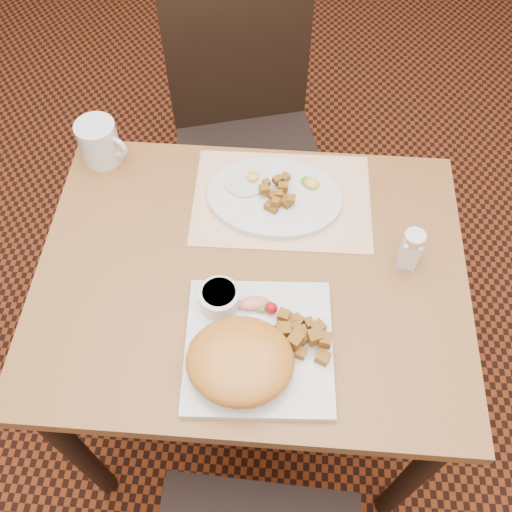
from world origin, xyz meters
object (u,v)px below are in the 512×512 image
object	(u,v)px
plate_square	(259,347)
table	(252,297)
coffee_mug	(100,142)
chair_far	(246,125)
salt_shaker	(410,249)
plate_oval	(274,197)

from	to	relation	value
plate_square	table	bearing A→B (deg)	99.33
coffee_mug	chair_far	bearing A→B (deg)	49.04
table	chair_far	size ratio (longest dim) A/B	0.93
table	plate_square	size ratio (longest dim) A/B	3.21
chair_far	salt_shaker	xyz separation A→B (m)	(0.39, -0.60, 0.26)
coffee_mug	salt_shaker	bearing A→B (deg)	-19.48
plate_square	coffee_mug	world-z (taller)	coffee_mug
table	salt_shaker	world-z (taller)	salt_shaker
table	chair_far	bearing A→B (deg)	96.02
plate_square	salt_shaker	xyz separation A→B (m)	(0.29, 0.22, 0.04)
plate_oval	table	bearing A→B (deg)	-100.85
salt_shaker	plate_square	bearing A→B (deg)	-143.36
plate_oval	coffee_mug	distance (m)	0.43
plate_oval	salt_shaker	xyz separation A→B (m)	(0.28, -0.15, 0.04)
plate_square	plate_oval	distance (m)	0.37
table	plate_square	xyz separation A→B (m)	(0.03, -0.17, 0.12)
chair_far	table	bearing A→B (deg)	80.40
chair_far	coffee_mug	size ratio (longest dim) A/B	8.07
chair_far	plate_oval	size ratio (longest dim) A/B	3.19
plate_square	salt_shaker	size ratio (longest dim) A/B	2.80
plate_square	coffee_mug	distance (m)	0.62
plate_square	plate_oval	xyz separation A→B (m)	(0.01, 0.37, 0.00)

